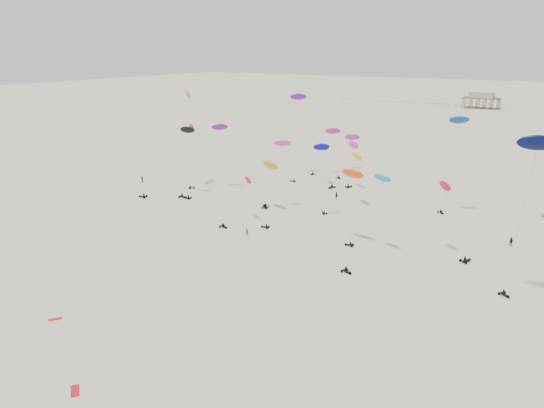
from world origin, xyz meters
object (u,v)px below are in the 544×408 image
Objects in this scene: rig_9 at (298,108)px; spectator_0 at (247,235)px; rig_4 at (350,145)px; pavilion_main at (481,101)px; rig_0 at (329,138)px.

rig_9 reaches higher than spectator_0.
rig_4 is 9.01× the size of spectator_0.
pavilion_main is 1.22× the size of rig_4.
rig_0 is 0.81× the size of rig_4.
rig_4 is 65.07m from spectator_0.
pavilion_main is at bearing -59.83° from spectator_0.
pavilion_main is 1.51× the size of rig_0.
rig_9 is at bearing -93.48° from pavilion_main.
spectator_0 is at bearing 50.50° from rig_4.
rig_0 reaches higher than rig_4.
rig_9 is (-12.80, -210.28, 15.05)m from pavilion_main.
rig_9 reaches higher than pavilion_main.
rig_0 is at bearing -91.32° from pavilion_main.
rig_0 reaches higher than pavilion_main.
rig_0 is 7.87m from rig_4.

